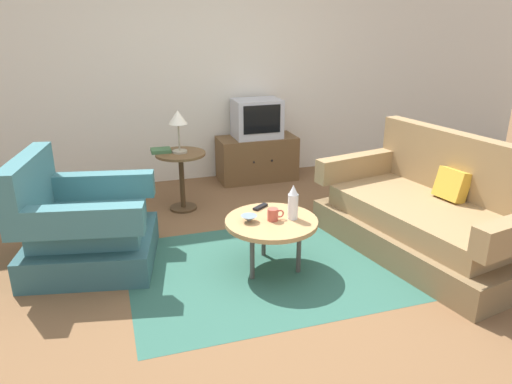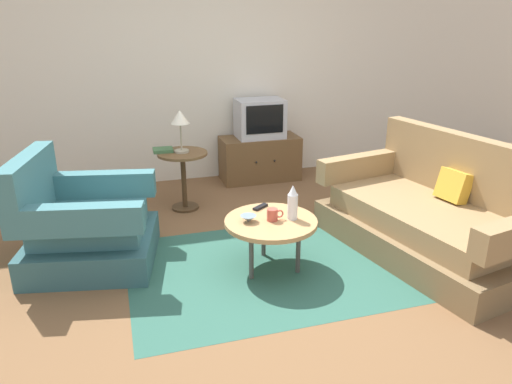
# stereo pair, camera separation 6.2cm
# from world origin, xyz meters

# --- Properties ---
(ground_plane) EXTENTS (16.00, 16.00, 0.00)m
(ground_plane) POSITION_xyz_m (0.00, 0.00, 0.00)
(ground_plane) COLOR brown
(back_wall) EXTENTS (9.00, 0.12, 2.70)m
(back_wall) POSITION_xyz_m (0.00, 2.45, 1.35)
(back_wall) COLOR beige
(back_wall) RESTS_ON ground
(area_rug) EXTENTS (2.18, 1.59, 0.00)m
(area_rug) POSITION_xyz_m (-0.01, 0.04, 0.00)
(area_rug) COLOR #2D5B4C
(area_rug) RESTS_ON ground
(armchair) EXTENTS (1.10, 1.05, 0.89)m
(armchair) POSITION_xyz_m (-1.39, 0.55, 0.30)
(armchair) COLOR #325C60
(armchair) RESTS_ON ground
(couch) EXTENTS (1.28, 1.95, 0.95)m
(couch) POSITION_xyz_m (1.35, -0.07, 0.30)
(couch) COLOR brown
(couch) RESTS_ON ground
(coffee_table) EXTENTS (0.71, 0.71, 0.41)m
(coffee_table) POSITION_xyz_m (-0.01, 0.04, 0.38)
(coffee_table) COLOR tan
(coffee_table) RESTS_ON ground
(side_table) EXTENTS (0.49, 0.49, 0.59)m
(side_table) POSITION_xyz_m (-0.46, 1.46, 0.43)
(side_table) COLOR brown
(side_table) RESTS_ON ground
(tv_stand) EXTENTS (0.91, 0.46, 0.52)m
(tv_stand) POSITION_xyz_m (0.54, 2.13, 0.26)
(tv_stand) COLOR brown
(tv_stand) RESTS_ON ground
(television) EXTENTS (0.54, 0.39, 0.44)m
(television) POSITION_xyz_m (0.54, 2.13, 0.74)
(television) COLOR #B7B7BC
(television) RESTS_ON tv_stand
(table_lamp) EXTENTS (0.18, 0.18, 0.42)m
(table_lamp) POSITION_xyz_m (-0.47, 1.47, 0.91)
(table_lamp) COLOR #9E937A
(table_lamp) RESTS_ON side_table
(vase) EXTENTS (0.08, 0.08, 0.27)m
(vase) POSITION_xyz_m (0.15, 0.01, 0.54)
(vase) COLOR white
(vase) RESTS_ON coffee_table
(mug) EXTENTS (0.13, 0.08, 0.09)m
(mug) POSITION_xyz_m (-0.00, 0.03, 0.46)
(mug) COLOR #B74C3D
(mug) RESTS_ON coffee_table
(bowl) EXTENTS (0.12, 0.12, 0.05)m
(bowl) POSITION_xyz_m (-0.18, 0.06, 0.43)
(bowl) COLOR slate
(bowl) RESTS_ON coffee_table
(tv_remote_dark) EXTENTS (0.15, 0.12, 0.02)m
(tv_remote_dark) POSITION_xyz_m (-0.02, 0.29, 0.42)
(tv_remote_dark) COLOR black
(tv_remote_dark) RESTS_ON coffee_table
(book) EXTENTS (0.20, 0.16, 0.03)m
(book) POSITION_xyz_m (-0.64, 1.53, 0.61)
(book) COLOR #3D663D
(book) RESTS_ON side_table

